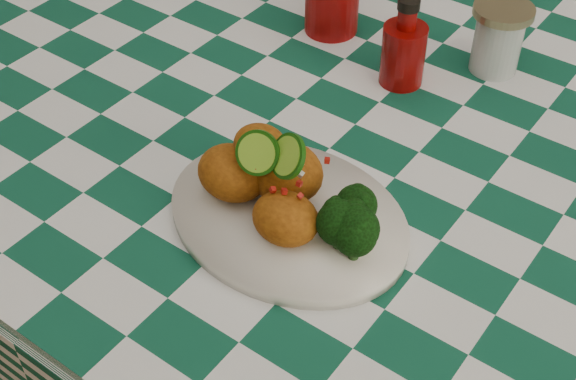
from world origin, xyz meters
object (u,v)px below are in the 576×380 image
Objects in this scene: dining_table at (393,330)px; wooden_chair_left at (406,41)px; ketchup_bottle at (405,42)px; fried_chicken_pile at (279,175)px; plate at (288,218)px; mason_jar at (498,39)px.

dining_table is 2.00× the size of wooden_chair_left.
wooden_chair_left is at bearing 116.36° from ketchup_bottle.
fried_chicken_pile is 1.24× the size of ketchup_bottle.
ketchup_bottle is at bearing -52.16° from wooden_chair_left.
wooden_chair_left reaches higher than plate.
fried_chicken_pile is at bearing -98.63° from mason_jar.
dining_table is 0.87m from wooden_chair_left.
fried_chicken_pile is at bearing -109.65° from dining_table.
wooden_chair_left is at bearing 118.78° from dining_table.
plate is 1.11m from wooden_chair_left.
fried_chicken_pile reaches higher than dining_table.
dining_table is at bearing -88.23° from mason_jar.
ketchup_bottle is 0.17× the size of wooden_chair_left.
wooden_chair_left reaches higher than dining_table.
ketchup_bottle is 0.15m from mason_jar.
mason_jar is 0.79m from wooden_chair_left.
ketchup_bottle is 0.84m from wooden_chair_left.
dining_table is 0.49m from ketchup_bottle.
fried_chicken_pile reaches higher than wooden_chair_left.
plate is 0.35m from ketchup_bottle.
dining_table is at bearing -49.74° from wooden_chair_left.
mason_jar reaches higher than wooden_chair_left.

